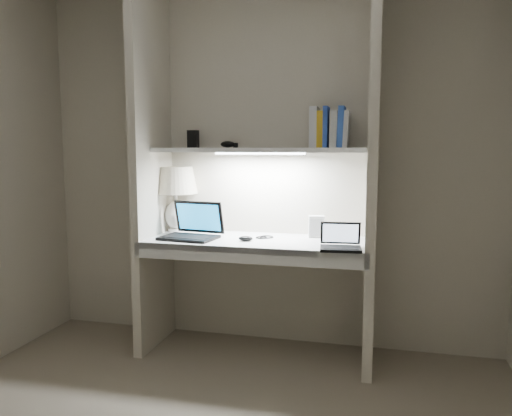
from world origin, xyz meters
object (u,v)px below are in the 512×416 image
(laptop_netbook, at_px, (341,243))
(book_row, at_px, (329,128))
(laptop_main, at_px, (193,230))
(speaker, at_px, (316,226))
(table_lamp, at_px, (175,188))

(laptop_netbook, distance_m, book_row, 0.76)
(laptop_main, height_order, laptop_netbook, laptop_main)
(speaker, bearing_deg, table_lamp, 168.52)
(table_lamp, relative_size, speaker, 3.20)
(laptop_main, height_order, book_row, book_row)
(book_row, bearing_deg, laptop_netbook, -71.32)
(laptop_main, distance_m, book_row, 1.11)
(table_lamp, distance_m, book_row, 1.16)
(laptop_main, xyz_separation_m, book_row, (0.88, 0.17, 0.66))
(laptop_netbook, xyz_separation_m, book_row, (-0.11, 0.32, 0.68))
(laptop_main, height_order, speaker, laptop_main)
(book_row, bearing_deg, table_lamp, 177.56)
(table_lamp, relative_size, book_row, 1.78)
(table_lamp, xyz_separation_m, speaker, (1.01, 0.00, -0.24))
(speaker, bearing_deg, laptop_netbook, -74.70)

